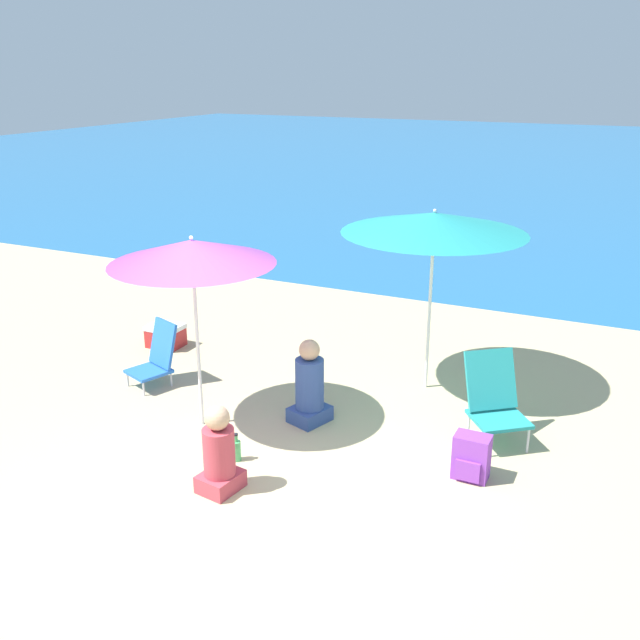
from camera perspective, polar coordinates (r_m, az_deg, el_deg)
The scene contains 11 objects.
ground_plane at distance 6.70m, azimuth -6.40°, elevation -12.59°, with size 60.00×60.00×0.00m, color #C6B284.
sea_water at distance 30.92m, azimuth 19.91°, elevation 11.87°, with size 60.00×40.00×0.01m.
beach_umbrella_purple at distance 7.05m, azimuth -10.21°, elevation 5.37°, with size 1.64×1.64×2.03m.
beach_umbrella_teal at distance 7.91m, azimuth 9.13°, elevation 7.68°, with size 2.04×2.04×2.11m.
beach_chair_blue at distance 8.60m, azimuth -12.95°, elevation -2.85°, with size 0.57×0.64×0.75m.
beach_chair_teal at distance 7.34m, azimuth 13.79°, elevation -6.07°, with size 0.79×0.80×0.89m.
person_seated_near at distance 7.49m, azimuth -0.84°, elevation -5.41°, with size 0.44×0.48×0.92m.
person_seated_far at distance 6.41m, azimuth -8.07°, elevation -10.63°, with size 0.36×0.41×0.82m.
backpack_purple at distance 6.73m, azimuth 12.01°, elevation -10.70°, with size 0.32×0.24×0.43m.
water_bottle at distance 6.95m, azimuth -6.71°, elevation -10.27°, with size 0.09×0.09×0.28m.
cooler_box at distance 9.79m, azimuth -12.25°, elevation -1.21°, with size 0.45×0.37×0.30m.
Camera 1 is at (3.07, -4.78, 3.56)m, focal length 40.00 mm.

